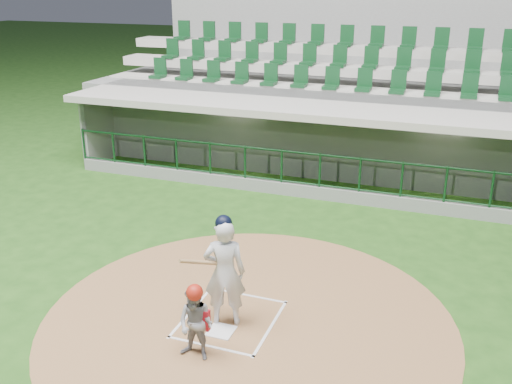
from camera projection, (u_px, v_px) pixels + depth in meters
ground at (237, 311)px, 10.25m from camera, size 120.00×120.00×0.00m
dirt_circle at (248, 320)px, 9.98m from camera, size 7.20×7.20×0.01m
home_plate at (221, 331)px, 9.63m from camera, size 0.43×0.43×0.02m
batter_box_chalk at (230, 319)px, 9.98m from camera, size 1.55×1.80×0.01m
dugout_structure at (341, 147)px, 16.75m from camera, size 16.40×3.70×3.00m
seating_deck at (356, 110)px, 19.34m from camera, size 17.00×6.72×5.15m
batter at (225, 271)px, 9.54m from camera, size 0.95×0.98×2.02m
catcher at (196, 322)px, 8.77m from camera, size 0.62×0.50×1.29m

